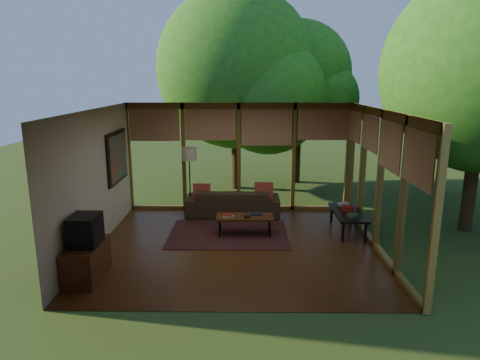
{
  "coord_description": "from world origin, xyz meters",
  "views": [
    {
      "loc": [
        0.17,
        -8.02,
        3.25
      ],
      "look_at": [
        0.06,
        0.7,
        1.19
      ],
      "focal_mm": 32.0,
      "sensor_mm": 36.0,
      "label": 1
    }
  ],
  "objects_px": {
    "television": "(85,230)",
    "side_console": "(348,214)",
    "floor_lamp": "(189,158)",
    "coffee_table": "(245,217)",
    "media_cabinet": "(87,261)",
    "sofa": "(233,202)"
  },
  "relations": [
    {
      "from": "floor_lamp",
      "to": "coffee_table",
      "type": "height_order",
      "value": "floor_lamp"
    },
    {
      "from": "floor_lamp",
      "to": "media_cabinet",
      "type": "bearing_deg",
      "value": -109.92
    },
    {
      "from": "media_cabinet",
      "to": "floor_lamp",
      "type": "relative_size",
      "value": 0.61
    },
    {
      "from": "television",
      "to": "floor_lamp",
      "type": "bearing_deg",
      "value": 70.37
    },
    {
      "from": "media_cabinet",
      "to": "coffee_table",
      "type": "xyz_separation_m",
      "value": [
        2.63,
        2.07,
        0.09
      ]
    },
    {
      "from": "coffee_table",
      "to": "television",
      "type": "bearing_deg",
      "value": -141.54
    },
    {
      "from": "sofa",
      "to": "television",
      "type": "bearing_deg",
      "value": 56.3
    },
    {
      "from": "television",
      "to": "floor_lamp",
      "type": "relative_size",
      "value": 0.33
    },
    {
      "from": "media_cabinet",
      "to": "side_console",
      "type": "xyz_separation_m",
      "value": [
        4.87,
        2.32,
        0.11
      ]
    },
    {
      "from": "television",
      "to": "media_cabinet",
      "type": "bearing_deg",
      "value": 180.0
    },
    {
      "from": "sofa",
      "to": "side_console",
      "type": "height_order",
      "value": "sofa"
    },
    {
      "from": "coffee_table",
      "to": "side_console",
      "type": "xyz_separation_m",
      "value": [
        2.24,
        0.25,
        0.02
      ]
    },
    {
      "from": "television",
      "to": "side_console",
      "type": "distance_m",
      "value": 5.39
    },
    {
      "from": "floor_lamp",
      "to": "coffee_table",
      "type": "distance_m",
      "value": 2.24
    },
    {
      "from": "sofa",
      "to": "floor_lamp",
      "type": "relative_size",
      "value": 1.37
    },
    {
      "from": "sofa",
      "to": "coffee_table",
      "type": "bearing_deg",
      "value": 102.14
    },
    {
      "from": "side_console",
      "to": "media_cabinet",
      "type": "bearing_deg",
      "value": -154.57
    },
    {
      "from": "sofa",
      "to": "coffee_table",
      "type": "distance_m",
      "value": 1.41
    },
    {
      "from": "coffee_table",
      "to": "side_console",
      "type": "relative_size",
      "value": 0.86
    },
    {
      "from": "media_cabinet",
      "to": "television",
      "type": "height_order",
      "value": "television"
    },
    {
      "from": "media_cabinet",
      "to": "side_console",
      "type": "bearing_deg",
      "value": 25.43
    },
    {
      "from": "television",
      "to": "side_console",
      "type": "bearing_deg",
      "value": 25.52
    }
  ]
}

